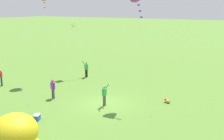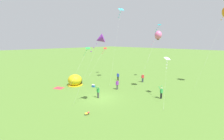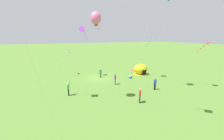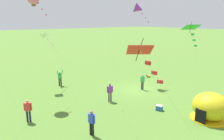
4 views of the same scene
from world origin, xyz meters
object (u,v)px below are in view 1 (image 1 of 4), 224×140
at_px(popup_tent, 14,133).
at_px(person_strolling, 53,88).
at_px(cooler_box, 37,117).
at_px(toddler_crawling, 167,101).
at_px(kite_white, 75,28).
at_px(person_center_field, 1,77).
at_px(person_arms_raised, 104,94).
at_px(person_near_tent, 86,69).

distance_m(popup_tent, person_strolling, 8.43).
height_order(cooler_box, person_strolling, person_strolling).
height_order(cooler_box, toddler_crawling, cooler_box).
xyz_separation_m(cooler_box, person_strolling, (4.09, 2.07, 0.74)).
bearing_deg(toddler_crawling, popup_tent, 154.87).
bearing_deg(popup_tent, kite_white, 24.04).
distance_m(person_center_field, kite_white, 9.39).
bearing_deg(person_arms_raised, popup_tent, 172.64).
bearing_deg(kite_white, person_strolling, -158.90).
bearing_deg(toddler_crawling, person_near_tent, 71.39).
bearing_deg(toddler_crawling, person_strolling, 112.69).
relative_size(cooler_box, person_arms_raised, 0.33).
bearing_deg(person_arms_raised, person_strolling, 97.67).
xyz_separation_m(person_strolling, person_center_field, (0.40, 7.21, 0.00)).
distance_m(popup_tent, person_near_tent, 15.86).
distance_m(cooler_box, kite_white, 13.52).
height_order(person_center_field, kite_white, kite_white).
bearing_deg(popup_tent, person_near_tent, 19.69).
relative_size(toddler_crawling, person_center_field, 0.31).
distance_m(popup_tent, toddler_crawling, 12.55).
xyz_separation_m(toddler_crawling, person_center_field, (-3.42, 16.33, 0.79)).
bearing_deg(person_center_field, cooler_box, -115.82).
xyz_separation_m(cooler_box, toddler_crawling, (7.91, -7.05, -0.04)).
relative_size(person_arms_raised, person_near_tent, 1.00).
bearing_deg(person_arms_raised, cooler_box, 149.57).
xyz_separation_m(cooler_box, person_center_field, (4.49, 9.28, 0.74)).
relative_size(person_near_tent, kite_white, 0.31).
bearing_deg(person_strolling, cooler_box, -153.20).
xyz_separation_m(toddler_crawling, person_near_tent, (3.59, 10.66, 0.82)).
bearing_deg(person_strolling, person_arms_raised, -82.33).
height_order(person_arms_raised, person_near_tent, same).
bearing_deg(person_center_field, person_near_tent, -38.98).
bearing_deg(kite_white, person_arms_raised, -131.00).
height_order(person_arms_raised, person_center_field, person_arms_raised).
distance_m(person_strolling, kite_white, 9.09).
bearing_deg(person_near_tent, person_strolling, -168.22).
bearing_deg(toddler_crawling, cooler_box, 138.27).
relative_size(toddler_crawling, kite_white, 0.09).
relative_size(toddler_crawling, person_strolling, 0.31).
bearing_deg(popup_tent, person_center_field, 54.26).
distance_m(person_arms_raised, person_center_field, 12.07).
bearing_deg(toddler_crawling, kite_white, 73.56).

